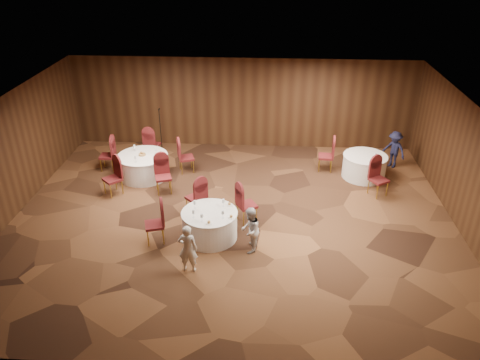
# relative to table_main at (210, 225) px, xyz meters

# --- Properties ---
(ground) EXTENTS (12.00, 12.00, 0.00)m
(ground) POSITION_rel_table_main_xyz_m (0.50, 0.90, -0.38)
(ground) COLOR black
(ground) RESTS_ON ground
(room_shell) EXTENTS (12.00, 12.00, 12.00)m
(room_shell) POSITION_rel_table_main_xyz_m (0.50, 0.90, 1.59)
(room_shell) COLOR silver
(room_shell) RESTS_ON ground
(table_main) EXTENTS (1.42, 1.42, 0.74)m
(table_main) POSITION_rel_table_main_xyz_m (0.00, 0.00, 0.00)
(table_main) COLOR silver
(table_main) RESTS_ON ground
(table_left) EXTENTS (1.59, 1.59, 0.74)m
(table_left) POSITION_rel_table_main_xyz_m (-2.51, 3.23, 0.00)
(table_left) COLOR silver
(table_left) RESTS_ON ground
(table_right) EXTENTS (1.38, 1.38, 0.74)m
(table_right) POSITION_rel_table_main_xyz_m (4.50, 3.64, -0.00)
(table_right) COLOR silver
(table_right) RESTS_ON ground
(chairs_main) EXTENTS (2.94, 2.08, 1.00)m
(chairs_main) POSITION_rel_table_main_xyz_m (-0.32, 0.57, 0.12)
(chairs_main) COLOR #460E19
(chairs_main) RESTS_ON ground
(chairs_left) EXTENTS (3.20, 3.24, 1.00)m
(chairs_left) POSITION_rel_table_main_xyz_m (-2.46, 3.25, 0.12)
(chairs_left) COLOR #460E19
(chairs_left) RESTS_ON ground
(chairs_right) EXTENTS (2.04, 2.19, 1.00)m
(chairs_right) POSITION_rel_table_main_xyz_m (4.02, 3.26, 0.12)
(chairs_right) COLOR #460E19
(chairs_right) RESTS_ON ground
(tabletop_main) EXTENTS (1.07, 1.04, 0.22)m
(tabletop_main) POSITION_rel_table_main_xyz_m (0.14, -0.09, 0.47)
(tabletop_main) COLOR silver
(tabletop_main) RESTS_ON table_main
(tabletop_left) EXTENTS (0.81, 0.86, 0.22)m
(tabletop_left) POSITION_rel_table_main_xyz_m (-2.50, 3.22, 0.45)
(tabletop_left) COLOR silver
(tabletop_left) RESTS_ON table_left
(tabletop_right) EXTENTS (0.08, 0.08, 0.22)m
(tabletop_right) POSITION_rel_table_main_xyz_m (4.73, 3.38, 0.52)
(tabletop_right) COLOR silver
(tabletop_right) RESTS_ON table_right
(mic_stand) EXTENTS (0.24, 0.24, 1.75)m
(mic_stand) POSITION_rel_table_main_xyz_m (-2.22, 4.72, 0.15)
(mic_stand) COLOR black
(mic_stand) RESTS_ON ground
(woman_a) EXTENTS (0.47, 0.32, 1.22)m
(woman_a) POSITION_rel_table_main_xyz_m (-0.33, -1.36, 0.24)
(woman_a) COLOR silver
(woman_a) RESTS_ON ground
(woman_b) EXTENTS (0.52, 0.63, 1.19)m
(woman_b) POSITION_rel_table_main_xyz_m (1.05, -0.51, 0.22)
(woman_b) COLOR silver
(woman_b) RESTS_ON ground
(man_c) EXTENTS (0.90, 0.89, 1.25)m
(man_c) POSITION_rel_table_main_xyz_m (5.58, 4.43, 0.25)
(man_c) COLOR #161833
(man_c) RESTS_ON ground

